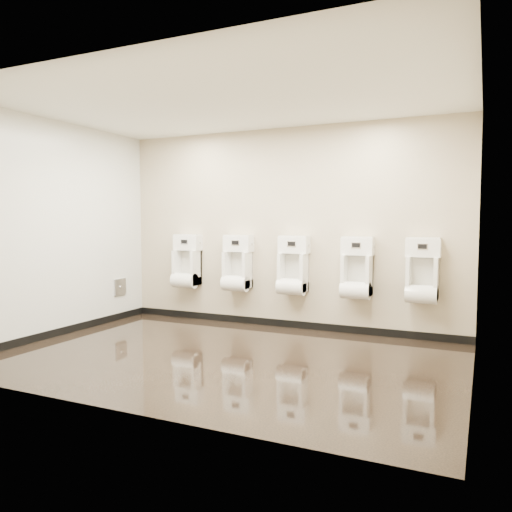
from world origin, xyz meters
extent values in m
cube|color=black|center=(0.00, 0.00, 0.00)|extent=(5.00, 3.50, 0.00)
cube|color=silver|center=(0.00, 0.00, 2.80)|extent=(5.00, 3.50, 0.00)
cube|color=#BDAE90|center=(0.00, 1.75, 1.40)|extent=(5.00, 0.02, 2.80)
cube|color=#BDAE90|center=(0.00, -1.75, 1.40)|extent=(5.00, 0.02, 2.80)
cube|color=#BDAE90|center=(-2.50, 0.00, 1.40)|extent=(0.02, 3.50, 2.80)
cube|color=#BDAE90|center=(2.50, 0.00, 1.40)|extent=(0.02, 3.50, 2.80)
cube|color=silver|center=(-2.50, 0.00, 1.40)|extent=(0.01, 3.50, 2.80)
cube|color=black|center=(0.00, 1.74, 0.05)|extent=(5.00, 0.02, 0.10)
cube|color=black|center=(-2.49, 0.00, 0.05)|extent=(0.02, 3.50, 0.10)
cube|color=#9E9EA3|center=(-2.48, 1.20, 0.50)|extent=(0.03, 0.25, 0.25)
cylinder|color=silver|center=(-2.46, 1.20, 0.50)|extent=(0.02, 0.04, 0.04)
cube|color=white|center=(-1.54, 1.62, 0.80)|extent=(0.37, 0.27, 0.53)
cube|color=silver|center=(-1.54, 1.70, 0.84)|extent=(0.28, 0.01, 0.41)
cylinder|color=white|center=(-1.54, 1.54, 0.61)|extent=(0.37, 0.23, 0.23)
cube|color=white|center=(-1.54, 1.65, 1.17)|extent=(0.41, 0.20, 0.23)
cube|color=black|center=(-1.54, 1.55, 1.19)|extent=(0.10, 0.01, 0.06)
cube|color=silver|center=(-1.54, 1.55, 1.19)|extent=(0.12, 0.01, 0.08)
cylinder|color=silver|center=(-1.33, 1.65, 1.17)|extent=(0.01, 0.03, 0.03)
cube|color=white|center=(-0.68, 1.62, 0.80)|extent=(0.37, 0.27, 0.53)
cube|color=silver|center=(-0.68, 1.70, 0.84)|extent=(0.28, 0.01, 0.41)
cylinder|color=white|center=(-0.68, 1.54, 0.61)|extent=(0.37, 0.23, 0.23)
cube|color=white|center=(-0.68, 1.65, 1.17)|extent=(0.41, 0.20, 0.23)
cube|color=black|center=(-0.68, 1.55, 1.19)|extent=(0.10, 0.01, 0.06)
cube|color=silver|center=(-0.68, 1.55, 1.19)|extent=(0.12, 0.01, 0.08)
cylinder|color=silver|center=(-0.47, 1.65, 1.17)|extent=(0.01, 0.03, 0.03)
cube|color=white|center=(0.18, 1.62, 0.80)|extent=(0.37, 0.27, 0.53)
cube|color=silver|center=(0.18, 1.70, 0.84)|extent=(0.28, 0.01, 0.41)
cylinder|color=white|center=(0.18, 1.54, 0.61)|extent=(0.37, 0.23, 0.23)
cube|color=white|center=(0.18, 1.65, 1.17)|extent=(0.41, 0.20, 0.23)
cube|color=black|center=(0.18, 1.55, 1.19)|extent=(0.10, 0.01, 0.06)
cube|color=silver|center=(0.18, 1.55, 1.19)|extent=(0.12, 0.01, 0.08)
cylinder|color=silver|center=(0.39, 1.65, 1.17)|extent=(0.01, 0.03, 0.03)
cube|color=white|center=(1.06, 1.62, 0.80)|extent=(0.37, 0.27, 0.53)
cube|color=silver|center=(1.06, 1.70, 0.84)|extent=(0.28, 0.01, 0.41)
cylinder|color=white|center=(1.06, 1.54, 0.61)|extent=(0.37, 0.23, 0.23)
cube|color=white|center=(1.06, 1.65, 1.17)|extent=(0.41, 0.20, 0.23)
cube|color=black|center=(1.06, 1.55, 1.19)|extent=(0.10, 0.01, 0.06)
cube|color=silver|center=(1.06, 1.55, 1.19)|extent=(0.12, 0.01, 0.08)
cylinder|color=silver|center=(1.27, 1.65, 1.17)|extent=(0.01, 0.03, 0.03)
cube|color=white|center=(1.88, 1.62, 0.80)|extent=(0.37, 0.27, 0.53)
cube|color=silver|center=(1.88, 1.70, 0.84)|extent=(0.28, 0.01, 0.41)
cylinder|color=white|center=(1.88, 1.54, 0.61)|extent=(0.37, 0.23, 0.23)
cube|color=white|center=(1.88, 1.65, 1.17)|extent=(0.41, 0.20, 0.23)
cube|color=black|center=(1.88, 1.55, 1.19)|extent=(0.10, 0.01, 0.06)
cube|color=silver|center=(1.88, 1.55, 1.19)|extent=(0.12, 0.01, 0.08)
cylinder|color=silver|center=(2.09, 1.65, 1.17)|extent=(0.01, 0.03, 0.03)
camera|label=1|loc=(2.57, -4.80, 1.50)|focal=35.00mm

